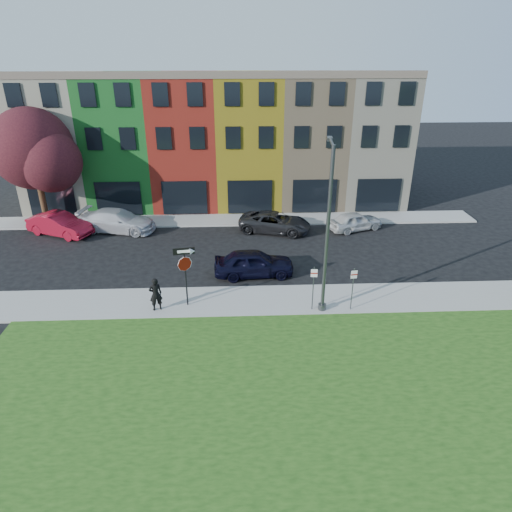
{
  "coord_description": "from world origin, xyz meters",
  "views": [
    {
      "loc": [
        -0.98,
        -17.53,
        12.34
      ],
      "look_at": [
        -0.05,
        4.0,
        2.18
      ],
      "focal_mm": 32.0,
      "sensor_mm": 36.0,
      "label": 1
    }
  ],
  "objects_px": {
    "stop_sign": "(185,265)",
    "sedan_near": "(254,263)",
    "man": "(156,294)",
    "street_lamp": "(327,231)"
  },
  "relations": [
    {
      "from": "man",
      "to": "street_lamp",
      "type": "height_order",
      "value": "street_lamp"
    },
    {
      "from": "stop_sign",
      "to": "sedan_near",
      "type": "xyz_separation_m",
      "value": [
        3.53,
        3.36,
        -1.61
      ]
    },
    {
      "from": "man",
      "to": "sedan_near",
      "type": "relative_size",
      "value": 0.38
    },
    {
      "from": "stop_sign",
      "to": "street_lamp",
      "type": "xyz_separation_m",
      "value": [
        6.82,
        -0.53,
        1.88
      ]
    },
    {
      "from": "stop_sign",
      "to": "man",
      "type": "bearing_deg",
      "value": -174.46
    },
    {
      "from": "street_lamp",
      "to": "sedan_near",
      "type": "bearing_deg",
      "value": 136.54
    },
    {
      "from": "man",
      "to": "sedan_near",
      "type": "distance_m",
      "value": 6.28
    },
    {
      "from": "man",
      "to": "street_lamp",
      "type": "xyz_separation_m",
      "value": [
        8.32,
        -0.14,
        3.27
      ]
    },
    {
      "from": "man",
      "to": "stop_sign",
      "type": "bearing_deg",
      "value": 174.35
    },
    {
      "from": "sedan_near",
      "to": "street_lamp",
      "type": "distance_m",
      "value": 6.18
    }
  ]
}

